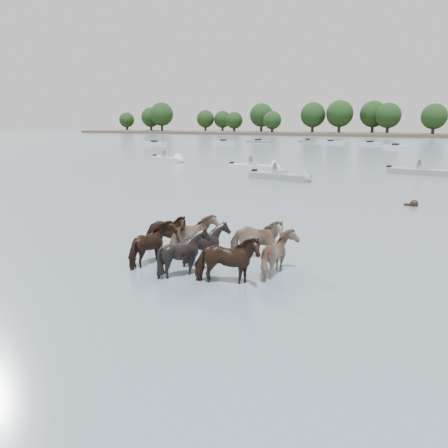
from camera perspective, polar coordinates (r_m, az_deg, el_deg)
The scene contains 10 objects.
ground at distance 14.69m, azimuth -11.17°, elevation -4.80°, with size 400.00×400.00×0.00m, color slate.
shoreline at distance 179.03m, azimuth 4.32°, elevation 11.26°, with size 160.00×30.00×1.00m, color #4C4233.
pony_herd at distance 14.09m, azimuth -2.15°, elevation -2.87°, with size 6.24×3.98×1.54m.
swimming_pony at distance 26.20m, azimuth 22.52°, elevation 2.31°, with size 0.72×0.44×0.44m.
motorboat_a at distance 42.90m, azimuth 4.73°, elevation 7.01°, with size 5.45×1.67×1.92m.
motorboat_b at distance 35.58m, azimuth 7.97°, elevation 5.80°, with size 5.56×2.45×1.92m.
motorboat_c at distance 42.34m, azimuth 24.72°, elevation 5.84°, with size 6.48×2.15×1.92m.
motorboat_f at distance 52.66m, azimuth -6.60°, elevation 7.99°, with size 5.65×3.05×1.92m.
distant_flotilla at distance 90.92m, azimuth 24.22°, elevation 8.88°, with size 103.28×28.84×0.93m.
treeline at distance 177.00m, azimuth 5.32°, elevation 13.22°, with size 147.44×22.96×12.56m.
Camera 1 is at (9.44, -10.39, 4.31)m, focal length 36.64 mm.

